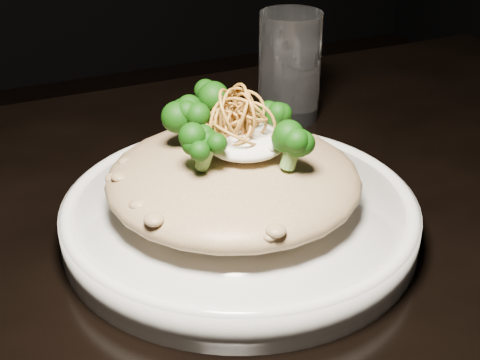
{
  "coord_description": "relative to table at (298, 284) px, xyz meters",
  "views": [
    {
      "loc": [
        -0.28,
        -0.47,
        1.09
      ],
      "look_at": [
        -0.07,
        -0.0,
        0.81
      ],
      "focal_mm": 50.0,
      "sensor_mm": 36.0,
      "label": 1
    }
  ],
  "objects": [
    {
      "name": "table",
      "position": [
        0.0,
        0.0,
        0.0
      ],
      "size": [
        1.1,
        0.8,
        0.75
      ],
      "color": "black",
      "rests_on": "ground"
    },
    {
      "name": "plate",
      "position": [
        -0.07,
        -0.0,
        0.1
      ],
      "size": [
        0.32,
        0.32,
        0.03
      ],
      "primitive_type": "cylinder",
      "color": "white",
      "rests_on": "table"
    },
    {
      "name": "risotto",
      "position": [
        -0.07,
        -0.0,
        0.14
      ],
      "size": [
        0.22,
        0.22,
        0.05
      ],
      "primitive_type": "ellipsoid",
      "color": "brown",
      "rests_on": "plate"
    },
    {
      "name": "broccoli",
      "position": [
        -0.06,
        -0.0,
        0.19
      ],
      "size": [
        0.13,
        0.13,
        0.05
      ],
      "primitive_type": null,
      "color": "black",
      "rests_on": "risotto"
    },
    {
      "name": "cheese",
      "position": [
        -0.06,
        -0.0,
        0.18
      ],
      "size": [
        0.07,
        0.07,
        0.02
      ],
      "primitive_type": "ellipsoid",
      "color": "white",
      "rests_on": "risotto"
    },
    {
      "name": "shallots",
      "position": [
        -0.07,
        0.0,
        0.2
      ],
      "size": [
        0.05,
        0.05,
        0.04
      ],
      "primitive_type": null,
      "color": "brown",
      "rests_on": "cheese"
    },
    {
      "name": "drinking_glass",
      "position": [
        0.1,
        0.21,
        0.15
      ],
      "size": [
        0.09,
        0.09,
        0.13
      ],
      "primitive_type": "cylinder",
      "rotation": [
        0.0,
        0.0,
        0.2
      ],
      "color": "white",
      "rests_on": "table"
    }
  ]
}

